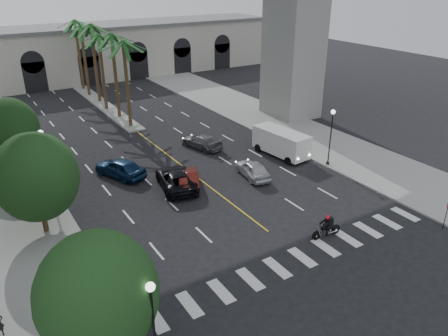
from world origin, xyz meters
TOP-DOWN VIEW (x-y plane):
  - ground at (0.00, 0.00)m, footprint 140.00×140.00m
  - sidewalk_left at (-15.00, 15.00)m, footprint 8.00×100.00m
  - sidewalk_right at (15.00, 15.00)m, footprint 8.00×100.00m
  - median at (0.00, 38.00)m, footprint 2.00×24.00m
  - pier_building at (0.00, 55.00)m, footprint 71.00×10.50m
  - palm_a at (0.00, 28.00)m, footprint 3.20×3.20m
  - palm_b at (0.10, 32.00)m, footprint 3.20×3.20m
  - palm_c at (-0.20, 36.00)m, footprint 3.20×3.20m
  - palm_d at (0.15, 40.00)m, footprint 3.20×3.20m
  - palm_e at (-0.10, 44.00)m, footprint 3.20×3.20m
  - palm_f at (0.20, 48.00)m, footprint 3.20×3.20m
  - street_tree_near at (-13.00, -3.00)m, footprint 5.20×5.20m
  - street_tree_mid at (-13.00, 10.00)m, footprint 5.44×5.44m
  - street_tree_far at (-13.00, 22.00)m, footprint 5.04×5.04m
  - lamp_post_left_near at (-11.40, -5.00)m, footprint 0.40×0.40m
  - lamp_post_left_far at (-11.40, 16.00)m, footprint 0.40×0.40m
  - lamp_post_right at (11.40, 8.00)m, footprint 0.40×0.40m
  - traffic_signal_near at (-11.30, -2.50)m, footprint 0.25×0.18m
  - traffic_signal_far at (-11.30, 1.50)m, footprint 0.25×0.18m
  - motorcycle_rider at (2.98, -0.56)m, footprint 2.30×0.62m
  - car_a at (4.15, 9.72)m, footprint 2.38×4.53m
  - car_b at (-1.50, 10.94)m, footprint 3.38×4.83m
  - car_c at (-2.39, 11.40)m, footprint 3.78×6.13m
  - car_d at (3.76, 18.01)m, footprint 3.07×5.10m
  - car_e at (-5.58, 15.87)m, footprint 3.82×5.33m
  - cargo_van at (9.27, 12.20)m, footprint 2.90×6.09m
  - do_not_enter_sign at (10.50, -4.19)m, footprint 0.55×0.16m

SIDE VIEW (x-z plane):
  - ground at x=0.00m, z-range 0.00..0.00m
  - sidewalk_left at x=-15.00m, z-range 0.00..0.15m
  - sidewalk_right at x=15.00m, z-range 0.00..0.15m
  - median at x=0.00m, z-range 0.00..0.20m
  - car_d at x=3.76m, z-range 0.00..1.38m
  - car_a at x=4.15m, z-range 0.00..1.47m
  - motorcycle_rider at x=2.98m, z-range -0.08..1.58m
  - car_b at x=-1.50m, z-range 0.00..1.51m
  - car_c at x=-2.39m, z-range 0.00..1.58m
  - car_e at x=-5.58m, z-range 0.00..1.69m
  - cargo_van at x=9.27m, z-range 0.14..2.65m
  - do_not_enter_sign at x=10.50m, z-range 0.52..2.82m
  - traffic_signal_near at x=-11.30m, z-range 0.69..4.34m
  - traffic_signal_far at x=-11.30m, z-range 0.69..4.34m
  - lamp_post_left_near at x=-11.40m, z-range 0.55..5.90m
  - lamp_post_left_far at x=-11.40m, z-range 0.55..5.90m
  - lamp_post_right at x=11.40m, z-range 0.55..5.90m
  - street_tree_far at x=-13.00m, z-range 0.56..7.24m
  - street_tree_near at x=-13.00m, z-range 0.58..7.47m
  - street_tree_mid at x=-13.00m, z-range 0.61..7.81m
  - pier_building at x=0.00m, z-range 0.02..8.52m
  - palm_c at x=-0.20m, z-range 3.86..13.96m
  - palm_a at x=0.00m, z-range 3.95..14.25m
  - palm_e at x=-0.10m, z-range 3.99..14.39m
  - palm_b at x=0.10m, z-range 4.07..14.67m
  - palm_f at x=0.20m, z-range 4.11..14.81m
  - palm_d at x=0.15m, z-range 4.20..15.10m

